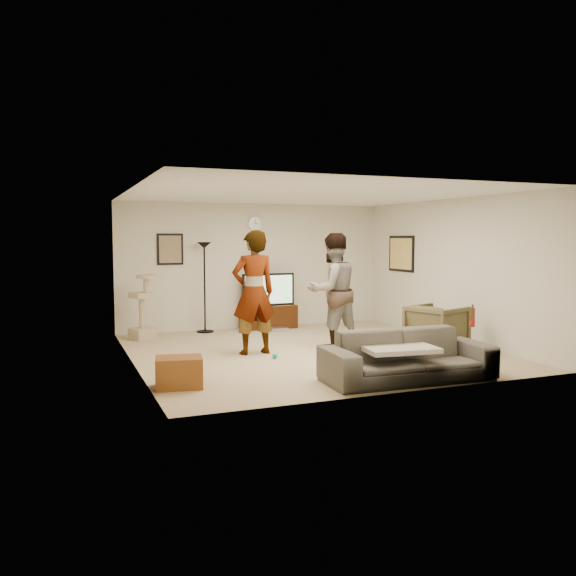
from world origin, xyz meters
name	(u,v)px	position (x,y,z in m)	size (l,w,h in m)	color
floor	(309,351)	(0.00, 0.00, -0.01)	(5.50, 5.50, 0.02)	tan
ceiling	(309,194)	(0.00, 0.00, 2.51)	(5.50, 5.50, 0.02)	white
wall_back	(254,266)	(0.00, 2.75, 1.25)	(5.50, 0.04, 2.50)	silver
wall_front	(405,286)	(0.00, -2.75, 1.25)	(5.50, 0.04, 2.50)	silver
wall_left	(132,278)	(-2.75, 0.00, 1.25)	(0.04, 5.50, 2.50)	silver
wall_right	(452,270)	(2.75, 0.00, 1.25)	(0.04, 5.50, 2.50)	silver
wall_clock	(255,224)	(0.00, 2.72, 2.10)	(0.26, 0.26, 0.04)	silver
wall_speaker	(255,260)	(0.00, 2.69, 1.38)	(0.25, 0.10, 0.10)	black
picture_back	(170,249)	(-1.70, 2.73, 1.60)	(0.42, 0.03, 0.52)	#7B674F
picture_right	(401,254)	(2.73, 1.60, 1.50)	(0.03, 0.78, 0.62)	#D5B65B
tv_stand	(268,317)	(0.21, 2.50, 0.23)	(1.11, 0.45, 0.46)	black
console_box	(277,329)	(0.24, 2.11, 0.04)	(0.40, 0.30, 0.07)	#BDBDBF
tv	(268,289)	(0.21, 2.50, 0.79)	(1.08, 0.08, 0.64)	black
tv_screen	(269,290)	(0.21, 2.46, 0.79)	(1.00, 0.01, 0.57)	#20F529
floor_lamp	(205,288)	(-1.10, 2.48, 0.86)	(0.32, 0.32, 1.73)	black
cat_tree	(142,307)	(-2.34, 2.13, 0.58)	(0.37, 0.37, 1.16)	tan
person_left	(254,292)	(-0.90, 0.10, 0.97)	(0.71, 0.46, 1.94)	#ADAEB4
person_right	(332,291)	(0.47, 0.11, 0.95)	(0.92, 0.72, 1.89)	#274895
sofa	(408,356)	(0.37, -2.27, 0.32)	(2.17, 0.85, 0.63)	#4D4940
throw_blanket	(397,348)	(0.22, -2.27, 0.43)	(0.90, 0.70, 0.06)	beige
beer_bottle	(472,317)	(1.37, -2.27, 0.76)	(0.06, 0.06, 0.25)	#542A13
armchair	(437,327)	(1.97, -0.68, 0.37)	(0.79, 0.81, 0.74)	#464027
side_table	(179,372)	(-2.40, -1.55, 0.19)	(0.56, 0.42, 0.37)	brown
toy_ball	(275,356)	(-0.72, -0.38, 0.04)	(0.08, 0.08, 0.08)	#029695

